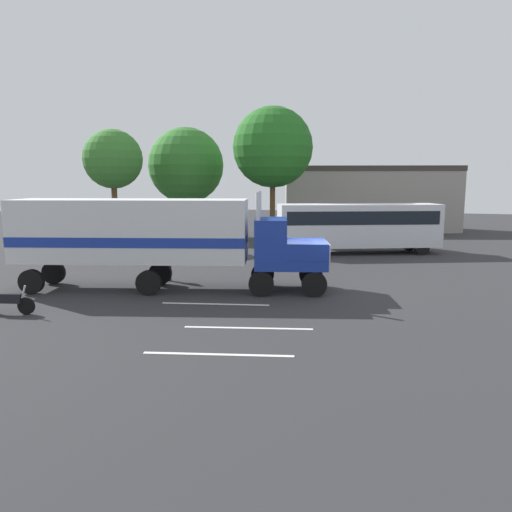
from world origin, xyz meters
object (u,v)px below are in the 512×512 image
Objects in this scene: motorcycle at (8,302)px; tree_center at (273,147)px; tree_left at (186,166)px; tree_right at (113,159)px; person_bystander at (168,263)px; parked_car at (185,237)px; parked_bus at (359,224)px; semi_truck at (156,235)px.

tree_center is at bearing 81.64° from motorcycle.
motorcycle is 0.22× the size of tree_left.
person_bystander is at bearing -48.38° from tree_right.
motorcycle is at bearing -85.36° from parked_car.
tree_center is (8.33, -1.29, 1.34)m from tree_left.
parked_bus is 1.15× the size of tree_left.
motorcycle is at bearing -79.92° from tree_left.
parked_bus is at bearing 60.55° from motorcycle.
parked_bus is 10.68m from tree_center.
tree_left is (-15.83, 6.44, 4.26)m from parked_bus.
semi_truck is 22.63m from tree_left.
tree_right is at bearing 131.62° from person_bystander.
motorcycle is at bearing -98.36° from tree_center.
tree_left is (-8.02, 20.82, 3.80)m from semi_truck.
parked_bus is at bearing -22.12° from tree_left.
semi_truck is 6.69m from motorcycle.
tree_right reaches higher than semi_truck.
tree_right is (-18.85, -0.46, 4.54)m from parked_bus.
tree_left reaches higher than person_bystander.
person_bystander is 7.98m from motorcycle.
tree_left reaches higher than semi_truck.
semi_truck is at bearing -51.60° from tree_right.
motorcycle is (1.53, -18.90, -0.33)m from parked_car.
parked_car reaches higher than motorcycle.
tree_left is at bearing 111.08° from semi_truck.
tree_center is (5.20, 6.03, 6.86)m from parked_car.
person_bystander reaches higher than parked_car.
parked_bus is (7.81, 14.38, -0.46)m from semi_truck.
person_bystander is at bearing -68.82° from parked_car.
tree_center is at bearing 87.55° from person_bystander.
parked_car is (-12.71, -0.89, -1.26)m from parked_bus.
tree_left is at bearing 111.94° from person_bystander.
motorcycle is at bearing -119.45° from parked_bus.
person_bystander is 16.94m from tree_right.
tree_center reaches higher than motorcycle.
semi_truck is at bearing -77.50° from person_bystander.
person_bystander is at bearing 68.53° from motorcycle.
tree_left is at bearing 66.39° from tree_right.
parked_bus is 1.02× the size of tree_center.
tree_left is 8.53m from tree_center.
person_bystander is at bearing -123.71° from parked_bus.
parked_car is 0.48× the size of tree_left.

